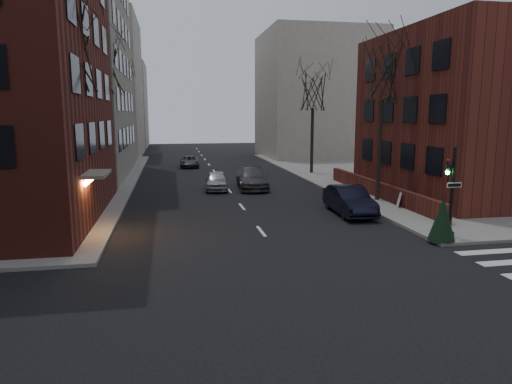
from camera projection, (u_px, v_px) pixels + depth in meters
ground at (364, 363)px, 10.32m from camera, size 160.00×160.00×0.00m
building_left_tan at (9, 11)px, 37.82m from camera, size 18.00×18.00×28.00m
building_right_brick at (480, 115)px, 30.79m from camera, size 12.00×14.00×11.00m
low_wall_right at (378, 189)px, 30.31m from camera, size 0.35×16.00×1.00m
building_distant_la at (84, 87)px, 59.37m from camera, size 14.00×16.00×18.00m
building_distant_ra at (317, 95)px, 60.14m from camera, size 14.00×14.00×16.00m
building_distant_lb at (116, 106)px, 76.54m from camera, size 10.00×12.00×14.00m
traffic_signal at (450, 198)px, 20.15m from camera, size 0.76×0.44×4.00m
tree_left_a at (65, 50)px, 20.86m from camera, size 4.18×4.18×10.26m
tree_left_b at (102, 66)px, 32.41m from camera, size 4.40×4.40×10.80m
tree_left_c at (122, 90)px, 46.12m from camera, size 3.96×3.96×9.72m
tree_right_a at (383, 74)px, 28.00m from camera, size 3.96×3.96×9.72m
tree_right_b at (313, 92)px, 41.64m from camera, size 3.74×3.74×9.18m
streetlamp_near at (107, 135)px, 29.43m from camera, size 0.36×0.36×6.28m
streetlamp_far at (132, 127)px, 48.81m from camera, size 0.36×0.36×6.28m
parked_sedan at (349, 200)px, 25.56m from camera, size 1.85×4.89×1.59m
car_lane_silver at (217, 181)px, 33.86m from camera, size 2.02×4.21×1.39m
car_lane_gray at (252, 179)px, 34.40m from camera, size 2.55×5.46×1.54m
car_lane_far at (189, 162)px, 48.49m from camera, size 2.08×4.29×1.18m
sandwich_board at (402, 199)px, 26.89m from camera, size 0.54×0.65×0.89m
evergreen_shrub at (442, 219)px, 19.69m from camera, size 1.45×1.45×1.90m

